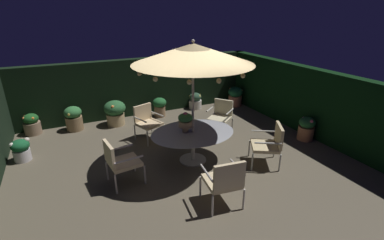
{
  "coord_description": "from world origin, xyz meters",
  "views": [
    {
      "loc": [
        -2.2,
        -5.09,
        3.23
      ],
      "look_at": [
        0.22,
        0.0,
        0.98
      ],
      "focal_mm": 26.07,
      "sensor_mm": 36.0,
      "label": 1
    }
  ],
  "objects_px": {
    "patio_umbrella": "(193,54)",
    "centerpiece_planter": "(185,120)",
    "potted_plant_back_right": "(74,118)",
    "patio_chair_north": "(147,120)",
    "patio_chair_east": "(224,180)",
    "potted_plant_back_center": "(235,96)",
    "patio_dining_table": "(193,136)",
    "patio_chair_southeast": "(270,142)",
    "potted_plant_front_corner": "(21,149)",
    "potted_plant_right_far": "(306,128)",
    "patio_chair_northeast": "(119,160)",
    "potted_plant_right_near": "(115,112)",
    "potted_plant_back_left": "(160,106)",
    "potted_plant_left_far": "(195,101)",
    "patio_chair_south": "(221,115)",
    "potted_plant_left_near": "(32,124)"
  },
  "relations": [
    {
      "from": "patio_umbrella",
      "to": "centerpiece_planter",
      "type": "bearing_deg",
      "value": 158.23
    },
    {
      "from": "patio_umbrella",
      "to": "potted_plant_back_right",
      "type": "height_order",
      "value": "patio_umbrella"
    },
    {
      "from": "patio_chair_north",
      "to": "patio_chair_east",
      "type": "distance_m",
      "value": 3.27
    },
    {
      "from": "patio_chair_north",
      "to": "potted_plant_back_center",
      "type": "distance_m",
      "value": 3.88
    },
    {
      "from": "patio_dining_table",
      "to": "centerpiece_planter",
      "type": "xyz_separation_m",
      "value": [
        -0.15,
        0.06,
        0.38
      ]
    },
    {
      "from": "patio_chair_southeast",
      "to": "potted_plant_front_corner",
      "type": "distance_m",
      "value": 5.59
    },
    {
      "from": "patio_chair_east",
      "to": "potted_plant_right_far",
      "type": "height_order",
      "value": "patio_chair_east"
    },
    {
      "from": "patio_chair_southeast",
      "to": "potted_plant_back_right",
      "type": "distance_m",
      "value": 5.4
    },
    {
      "from": "potted_plant_back_center",
      "to": "patio_chair_northeast",
      "type": "bearing_deg",
      "value": -146.75
    },
    {
      "from": "centerpiece_planter",
      "to": "potted_plant_back_center",
      "type": "bearing_deg",
      "value": 41.38
    },
    {
      "from": "patio_chair_northeast",
      "to": "potted_plant_right_near",
      "type": "relative_size",
      "value": 1.24
    },
    {
      "from": "potted_plant_back_left",
      "to": "potted_plant_back_right",
      "type": "height_order",
      "value": "potted_plant_back_right"
    },
    {
      "from": "patio_chair_southeast",
      "to": "potted_plant_left_far",
      "type": "xyz_separation_m",
      "value": [
        0.17,
        4.07,
        -0.25
      ]
    },
    {
      "from": "patio_chair_northeast",
      "to": "potted_plant_left_far",
      "type": "height_order",
      "value": "patio_chair_northeast"
    },
    {
      "from": "potted_plant_front_corner",
      "to": "patio_chair_north",
      "type": "bearing_deg",
      "value": -2.06
    },
    {
      "from": "patio_umbrella",
      "to": "potted_plant_right_far",
      "type": "relative_size",
      "value": 4.3
    },
    {
      "from": "patio_umbrella",
      "to": "potted_plant_left_far",
      "type": "xyz_separation_m",
      "value": [
        1.63,
        3.22,
        -2.12
      ]
    },
    {
      "from": "patio_chair_east",
      "to": "potted_plant_right_near",
      "type": "height_order",
      "value": "patio_chair_east"
    },
    {
      "from": "patio_chair_south",
      "to": "patio_chair_north",
      "type": "bearing_deg",
      "value": 163.77
    },
    {
      "from": "potted_plant_back_left",
      "to": "potted_plant_front_corner",
      "type": "height_order",
      "value": "potted_plant_back_left"
    },
    {
      "from": "patio_chair_southeast",
      "to": "potted_plant_left_far",
      "type": "distance_m",
      "value": 4.08
    },
    {
      "from": "potted_plant_right_near",
      "to": "potted_plant_right_far",
      "type": "distance_m",
      "value": 5.39
    },
    {
      "from": "patio_umbrella",
      "to": "potted_plant_front_corner",
      "type": "relative_size",
      "value": 5.12
    },
    {
      "from": "patio_dining_table",
      "to": "patio_chair_southeast",
      "type": "height_order",
      "value": "patio_chair_southeast"
    },
    {
      "from": "centerpiece_planter",
      "to": "potted_plant_left_far",
      "type": "distance_m",
      "value": 3.69
    },
    {
      "from": "patio_dining_table",
      "to": "patio_umbrella",
      "type": "xyz_separation_m",
      "value": [
        -0.0,
        0.0,
        1.8
      ]
    },
    {
      "from": "centerpiece_planter",
      "to": "potted_plant_left_far",
      "type": "xyz_separation_m",
      "value": [
        1.78,
        3.16,
        -0.71
      ]
    },
    {
      "from": "potted_plant_back_center",
      "to": "patio_umbrella",
      "type": "bearing_deg",
      "value": -136.63
    },
    {
      "from": "patio_chair_northeast",
      "to": "potted_plant_back_right",
      "type": "xyz_separation_m",
      "value": [
        -0.63,
        3.24,
        -0.17
      ]
    },
    {
      "from": "potted_plant_left_far",
      "to": "potted_plant_left_near",
      "type": "relative_size",
      "value": 0.95
    },
    {
      "from": "patio_umbrella",
      "to": "patio_dining_table",
      "type": "bearing_deg",
      "value": -84.58
    },
    {
      "from": "centerpiece_planter",
      "to": "patio_chair_north",
      "type": "bearing_deg",
      "value": 105.96
    },
    {
      "from": "patio_chair_east",
      "to": "potted_plant_right_far",
      "type": "relative_size",
      "value": 1.53
    },
    {
      "from": "patio_chair_north",
      "to": "patio_chair_northeast",
      "type": "relative_size",
      "value": 0.99
    },
    {
      "from": "potted_plant_right_far",
      "to": "centerpiece_planter",
      "type": "bearing_deg",
      "value": 174.21
    },
    {
      "from": "patio_dining_table",
      "to": "patio_chair_south",
      "type": "bearing_deg",
      "value": 37.19
    },
    {
      "from": "patio_chair_south",
      "to": "potted_plant_back_right",
      "type": "height_order",
      "value": "patio_chair_south"
    },
    {
      "from": "potted_plant_back_center",
      "to": "potted_plant_back_right",
      "type": "bearing_deg",
      "value": 178.5
    },
    {
      "from": "potted_plant_right_near",
      "to": "potted_plant_right_far",
      "type": "relative_size",
      "value": 1.19
    },
    {
      "from": "patio_umbrella",
      "to": "patio_chair_northeast",
      "type": "bearing_deg",
      "value": -172.77
    },
    {
      "from": "patio_chair_northeast",
      "to": "potted_plant_right_near",
      "type": "height_order",
      "value": "patio_chair_northeast"
    },
    {
      "from": "potted_plant_right_near",
      "to": "potted_plant_left_near",
      "type": "relative_size",
      "value": 1.27
    },
    {
      "from": "centerpiece_planter",
      "to": "patio_chair_east",
      "type": "distance_m",
      "value": 1.79
    },
    {
      "from": "patio_chair_north",
      "to": "potted_plant_left_far",
      "type": "height_order",
      "value": "patio_chair_north"
    },
    {
      "from": "patio_chair_southeast",
      "to": "potted_plant_back_center",
      "type": "distance_m",
      "value": 4.07
    },
    {
      "from": "potted_plant_back_right",
      "to": "centerpiece_planter",
      "type": "bearing_deg",
      "value": -54.12
    },
    {
      "from": "patio_chair_southeast",
      "to": "patio_dining_table",
      "type": "bearing_deg",
      "value": 149.68
    },
    {
      "from": "potted_plant_right_far",
      "to": "potted_plant_back_left",
      "type": "bearing_deg",
      "value": 131.5
    },
    {
      "from": "patio_umbrella",
      "to": "patio_chair_south",
      "type": "relative_size",
      "value": 2.86
    },
    {
      "from": "patio_chair_east",
      "to": "potted_plant_back_left",
      "type": "relative_size",
      "value": 1.55
    }
  ]
}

